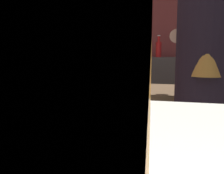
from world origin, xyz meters
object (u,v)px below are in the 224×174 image
Objects in this scene: bartender at (205,86)px; bottle_soy at (159,49)px; mini_fridge at (15,99)px; bottle_olive_oil at (197,51)px; pint_glass_near at (11,73)px; pint_glass_far at (61,110)px; mixing_bowl at (109,82)px.

bottle_soy is (-0.36, 1.64, 0.24)m from bartender.
bartender reaches higher than mini_fridge.
pint_glass_near is at bearing -99.41° from bottle_olive_oil.
pint_glass_far is (0.15, -0.18, -0.00)m from pint_glass_near.
pint_glass_far reaches higher than mini_fridge.
bottle_soy is at bearing 89.59° from pint_glass_near.
bottle_soy is at bearing 92.55° from pint_glass_far.
bottle_soy reaches higher than bottle_olive_oil.
pint_glass_far is (-0.23, -1.36, 0.16)m from bartender.
mixing_bowl is at bearing 100.51° from pint_glass_near.
pint_glass_near is at bearing 169.26° from bartender.
pint_glass_far is 3.06m from bottle_olive_oil.
mini_fridge is at bearing 148.85° from mixing_bowl.
mini_fridge reaches higher than mixing_bowl.
pint_glass_near is (0.32, -1.74, 0.22)m from mixing_bowl.
mixing_bowl is 1.53× the size of pint_glass_far.
pint_glass_far is (2.12, -2.91, 0.62)m from mini_fridge.
bottle_soy is (-0.13, 3.00, 0.08)m from pint_glass_far.
bartender reaches higher than bottle_soy.
mini_fridge is 2.11m from bottle_soy.
bartender is 6.37× the size of bottle_soy.
bartender is 12.73× the size of pint_glass_far.
mini_fridge is 5.22× the size of bottle_olive_oil.
mini_fridge is 7.76× the size of pint_glass_far.
mixing_bowl is at bearing -31.15° from mini_fridge.
bottle_olive_oil is at bearing 4.53° from bottle_soy.
bottle_soy is (0.02, 2.83, 0.08)m from pint_glass_near.
mixing_bowl is 1.78m from pint_glass_near.
pint_glass_far is at bearing -53.89° from mini_fridge.
pint_glass_near is at bearing -90.41° from bottle_soy.
bottle_olive_oil reaches higher than mini_fridge.
bottle_olive_oil is (0.80, 1.13, 0.27)m from mixing_bowl.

